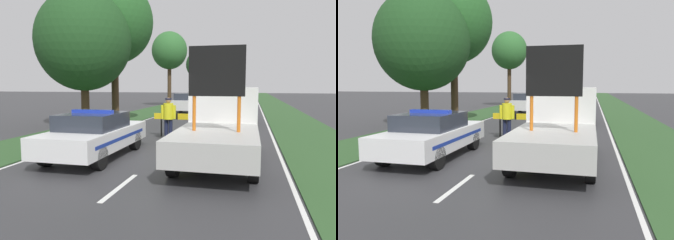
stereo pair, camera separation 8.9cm
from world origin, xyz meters
TOP-DOWN VIEW (x-y plane):
  - ground_plane at (0.00, 0.00)m, footprint 160.00×160.00m
  - lane_markings at (0.00, 19.24)m, footprint 7.48×67.51m
  - grass_verge_left at (-5.31, 20.00)m, footprint 3.03×120.00m
  - grass_verge_right at (5.31, 20.00)m, footprint 3.03×120.00m
  - police_car at (-1.89, -0.16)m, footprint 1.84×4.55m
  - work_truck at (1.89, 0.61)m, footprint 2.14×5.47m
  - road_barrier at (0.27, 4.29)m, footprint 3.14×0.08m
  - police_officer at (-0.44, 3.36)m, footprint 0.62×0.39m
  - pedestrian_civilian at (0.74, 3.55)m, footprint 0.55×0.35m
  - traffic_cone_near_police at (2.54, 3.57)m, footprint 0.50×0.50m
  - traffic_cone_centre_front at (1.88, 4.19)m, footprint 0.40×0.40m
  - queued_car_sedan_silver at (2.08, 10.19)m, footprint 1.87×4.22m
  - queued_car_van_white at (-2.07, 15.74)m, footprint 1.82×4.25m
  - queued_car_wagon_maroon at (-1.74, 22.76)m, footprint 1.88×4.64m
  - queued_car_hatch_blue at (-1.78, 29.38)m, footprint 1.83×4.02m
  - roadside_tree_near_left at (-5.72, 6.39)m, footprint 4.94×4.94m
  - roadside_tree_near_right at (-5.31, 23.27)m, footprint 3.58×3.58m
  - roadside_tree_mid_left at (-4.66, 38.75)m, footprint 3.84×3.84m
  - roadside_tree_mid_right at (-4.80, 8.23)m, footprint 4.41×4.41m

SIDE VIEW (x-z plane):
  - ground_plane at x=0.00m, z-range 0.00..0.00m
  - lane_markings at x=0.00m, z-range 0.00..0.01m
  - grass_verge_left at x=-5.31m, z-range 0.00..0.03m
  - grass_verge_right at x=5.31m, z-range 0.00..0.03m
  - traffic_cone_centre_front at x=1.88m, z-range 0.00..0.55m
  - traffic_cone_near_police at x=2.54m, z-range 0.00..0.68m
  - police_car at x=-1.89m, z-range -0.02..1.46m
  - queued_car_hatch_blue at x=-1.78m, z-range 0.03..1.41m
  - queued_car_wagon_maroon at x=-1.74m, z-range 0.02..1.60m
  - queued_car_van_white at x=-2.07m, z-range 0.03..1.60m
  - road_barrier at x=0.27m, z-range 0.33..1.34m
  - queued_car_sedan_silver at x=2.08m, z-range 0.01..1.70m
  - pedestrian_civilian at x=0.74m, z-range 0.13..1.68m
  - police_officer at x=-0.44m, z-range 0.16..1.89m
  - work_truck at x=1.89m, z-range -0.55..2.66m
  - roadside_tree_near_left at x=-5.72m, z-range 0.95..8.04m
  - roadside_tree_mid_left at x=-4.66m, z-range 1.53..8.69m
  - roadside_tree_near_right at x=-5.31m, z-range 1.84..9.38m
  - roadside_tree_mid_right at x=-4.80m, z-range 1.68..9.72m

